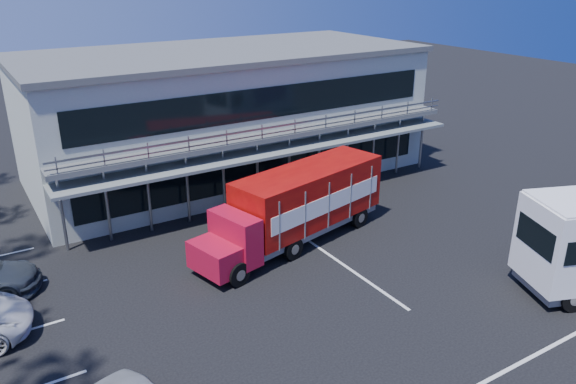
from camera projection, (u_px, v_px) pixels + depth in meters
ground at (332, 301)px, 20.89m from camera, size 120.00×120.00×0.00m
building at (225, 113)px, 32.80m from camera, size 22.40×12.00×7.30m
red_truck at (298, 204)px, 24.83m from camera, size 10.06×4.47×3.30m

